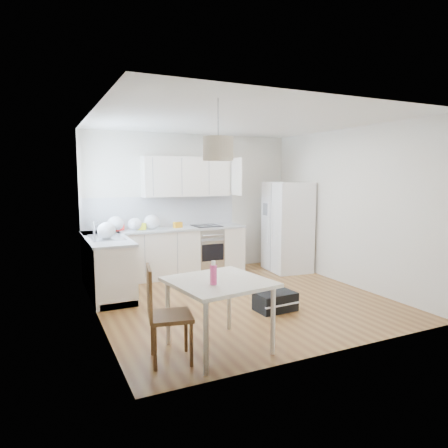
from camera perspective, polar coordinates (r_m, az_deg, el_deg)
name	(u,v)px	position (r m, az deg, el deg)	size (l,w,h in m)	color
floor	(240,299)	(6.29, 2.28, -10.63)	(4.20, 4.20, 0.00)	brown
ceiling	(241,121)	(6.05, 2.40, 14.55)	(4.20, 4.20, 0.00)	white
wall_back	(191,203)	(7.94, -4.71, 2.97)	(4.20, 4.20, 0.00)	silver
wall_left	(96,218)	(5.39, -17.88, 0.76)	(4.20, 4.20, 0.00)	silver
wall_right	(348,207)	(7.23, 17.26, 2.29)	(4.20, 4.20, 0.00)	silver
window_glassblock	(85,185)	(6.50, -19.24, 5.25)	(0.02, 1.00, 1.00)	#BFE0F9
cabinets_back	(167,254)	(7.58, -8.10, -4.21)	(3.00, 0.60, 0.88)	white
cabinets_left	(107,266)	(6.75, -16.39, -5.82)	(0.60, 1.80, 0.88)	white
counter_back	(167,229)	(7.51, -8.16, -0.76)	(3.02, 0.64, 0.04)	#A4A7A9
counter_left	(106,238)	(6.66, -16.53, -1.96)	(0.64, 1.82, 0.04)	#A4A7A9
backsplash_back	(162,212)	(7.75, -8.84, 1.77)	(3.00, 0.01, 0.58)	white
backsplash_left	(86,220)	(6.59, -19.15, 0.56)	(0.01, 1.80, 0.58)	white
upper_cabinets	(187,177)	(7.72, -5.37, 6.75)	(1.70, 0.32, 0.75)	white
range_oven	(207,250)	(7.85, -2.50, -3.76)	(0.50, 0.61, 0.88)	#B2B4B7
sink	(106,238)	(6.61, -16.47, -1.90)	(0.50, 0.80, 0.16)	#B2B4B7
refrigerator	(288,227)	(8.05, 9.09, -0.37)	(0.85, 0.89, 1.77)	white
dining_table	(219,288)	(4.37, -0.72, -9.12)	(1.11, 1.11, 0.78)	beige
dining_chair	(171,314)	(4.20, -7.60, -12.61)	(0.42, 0.42, 1.00)	#482C15
drink_bottle	(213,273)	(4.15, -1.52, -6.97)	(0.07, 0.07, 0.25)	#D93C7C
gym_bag	(275,301)	(5.79, 7.34, -10.91)	(0.56, 0.36, 0.26)	black
pendant_lamp	(218,149)	(4.27, -0.84, 10.71)	(0.32, 0.32, 0.25)	beige
grocery_bag_a	(116,224)	(7.33, -15.24, 0.06)	(0.29, 0.25, 0.26)	white
grocery_bag_b	(135,224)	(7.33, -12.63, -0.01)	(0.25, 0.21, 0.22)	white
grocery_bag_c	(152,222)	(7.43, -10.25, 0.31)	(0.29, 0.25, 0.27)	white
grocery_bag_d	(104,230)	(6.80, -16.81, -0.85)	(0.20, 0.17, 0.18)	white
grocery_bag_e	(106,230)	(6.48, -16.44, -0.89)	(0.28, 0.24, 0.26)	white
snack_orange	(178,225)	(7.56, -6.62, -0.12)	(0.16, 0.10, 0.11)	orange
snack_yellow	(141,226)	(7.39, -11.76, -0.34)	(0.18, 0.11, 0.12)	yellow
snack_red	(118,227)	(7.37, -14.84, -0.44)	(0.17, 0.11, 0.12)	red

